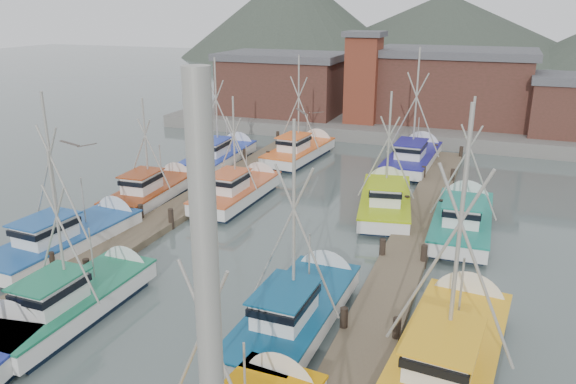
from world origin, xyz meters
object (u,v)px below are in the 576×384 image
(lookout_tower, at_px, (363,77))
(boat_4, at_px, (81,298))
(boat_8, at_px, (241,190))
(boat_12, at_px, (302,150))

(lookout_tower, height_order, boat_4, lookout_tower)
(boat_4, distance_m, boat_8, 15.06)
(lookout_tower, distance_m, boat_8, 22.79)
(lookout_tower, height_order, boat_12, lookout_tower)
(boat_8, relative_size, boat_12, 0.93)
(boat_8, distance_m, boat_12, 11.28)
(boat_4, height_order, boat_12, boat_12)
(boat_4, bearing_deg, boat_12, 90.19)
(boat_4, height_order, boat_8, boat_4)
(boat_4, xyz_separation_m, boat_8, (0.00, 15.06, -0.00))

